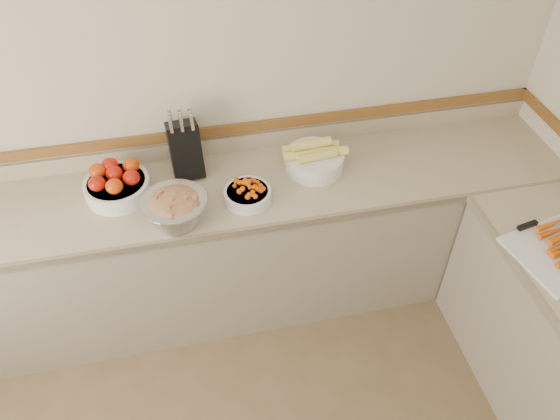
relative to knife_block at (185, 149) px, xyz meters
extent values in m
plane|color=beige|center=(0.05, 0.15, 0.24)|extent=(4.00, 0.00, 4.00)
cube|color=tan|center=(0.05, -0.18, -0.18)|extent=(4.00, 0.65, 0.04)
cube|color=gray|center=(0.05, -0.18, -0.63)|extent=(4.00, 0.63, 0.86)
cube|color=#89785C|center=(0.05, -0.49, -0.18)|extent=(4.00, 0.02, 0.04)
cube|color=tan|center=(0.05, 0.14, -0.11)|extent=(4.00, 0.02, 0.10)
cube|color=brown|center=(0.05, 0.14, -0.01)|extent=(4.00, 0.02, 0.06)
cube|color=black|center=(0.00, 0.00, -0.01)|extent=(0.18, 0.21, 0.32)
cylinder|color=silver|center=(-0.05, -0.03, 0.18)|extent=(0.02, 0.04, 0.08)
cylinder|color=silver|center=(0.00, -0.03, 0.18)|extent=(0.02, 0.04, 0.08)
cylinder|color=silver|center=(0.05, -0.03, 0.18)|extent=(0.02, 0.04, 0.08)
cylinder|color=silver|center=(-0.05, 0.00, 0.18)|extent=(0.02, 0.04, 0.08)
cylinder|color=silver|center=(0.00, 0.00, 0.18)|extent=(0.02, 0.04, 0.08)
cylinder|color=silver|center=(0.05, 0.00, 0.18)|extent=(0.02, 0.04, 0.08)
cylinder|color=silver|center=(-0.05, 0.03, 0.18)|extent=(0.02, 0.04, 0.08)
cylinder|color=silver|center=(0.00, 0.03, 0.18)|extent=(0.02, 0.04, 0.08)
cylinder|color=silver|center=(0.05, 0.03, 0.18)|extent=(0.02, 0.04, 0.08)
cylinder|color=white|center=(-0.37, -0.11, -0.11)|extent=(0.34, 0.34, 0.09)
torus|color=white|center=(-0.37, -0.11, -0.08)|extent=(0.34, 0.34, 0.01)
cylinder|color=white|center=(-0.37, -0.11, -0.08)|extent=(0.30, 0.30, 0.01)
ellipsoid|color=red|center=(-0.45, -0.15, -0.03)|extent=(0.09, 0.09, 0.08)
ellipsoid|color=#D93E07|center=(-0.37, -0.19, -0.03)|extent=(0.09, 0.09, 0.08)
ellipsoid|color=red|center=(-0.29, -0.14, -0.03)|extent=(0.09, 0.09, 0.08)
ellipsoid|color=#D93E07|center=(-0.45, -0.05, -0.03)|extent=(0.09, 0.09, 0.08)
ellipsoid|color=red|center=(-0.37, -0.09, -0.03)|extent=(0.09, 0.09, 0.08)
ellipsoid|color=#D93E07|center=(-0.29, -0.04, -0.03)|extent=(0.09, 0.09, 0.08)
ellipsoid|color=red|center=(-0.39, -0.02, -0.03)|extent=(0.09, 0.09, 0.08)
cylinder|color=white|center=(0.28, -0.29, -0.13)|extent=(0.24, 0.24, 0.06)
torus|color=white|center=(0.28, -0.29, -0.10)|extent=(0.24, 0.24, 0.01)
cylinder|color=white|center=(0.28, -0.29, -0.10)|extent=(0.21, 0.21, 0.01)
sphere|color=#E14E07|center=(0.25, -0.32, -0.05)|extent=(0.03, 0.03, 0.03)
sphere|color=#E14E07|center=(0.35, -0.30, -0.07)|extent=(0.03, 0.03, 0.03)
sphere|color=#E14E07|center=(0.28, -0.27, -0.04)|extent=(0.03, 0.03, 0.03)
sphere|color=#E14E07|center=(0.24, -0.28, -0.06)|extent=(0.03, 0.03, 0.03)
sphere|color=#E14E07|center=(0.35, -0.31, -0.08)|extent=(0.03, 0.03, 0.03)
sphere|color=#E14E07|center=(0.32, -0.34, -0.07)|extent=(0.03, 0.03, 0.03)
sphere|color=#E14E07|center=(0.26, -0.33, -0.06)|extent=(0.03, 0.03, 0.03)
sphere|color=#E14E07|center=(0.28, -0.33, -0.06)|extent=(0.03, 0.03, 0.03)
sphere|color=#E14E07|center=(0.28, -0.30, -0.05)|extent=(0.03, 0.03, 0.03)
sphere|color=#E14E07|center=(0.29, -0.26, -0.06)|extent=(0.03, 0.03, 0.03)
sphere|color=#E14E07|center=(0.28, -0.33, -0.06)|extent=(0.03, 0.03, 0.03)
sphere|color=#E14E07|center=(0.26, -0.32, -0.06)|extent=(0.03, 0.03, 0.03)
sphere|color=#E14E07|center=(0.27, -0.36, -0.07)|extent=(0.03, 0.03, 0.03)
sphere|color=#E14E07|center=(0.35, -0.31, -0.07)|extent=(0.03, 0.03, 0.03)
sphere|color=#E14E07|center=(0.28, -0.29, -0.05)|extent=(0.03, 0.03, 0.03)
sphere|color=#E14E07|center=(0.30, -0.26, -0.06)|extent=(0.03, 0.03, 0.03)
sphere|color=#E14E07|center=(0.28, -0.28, -0.05)|extent=(0.03, 0.03, 0.03)
sphere|color=#E14E07|center=(0.29, -0.25, -0.06)|extent=(0.03, 0.03, 0.03)
sphere|color=#E14E07|center=(0.30, -0.28, -0.05)|extent=(0.03, 0.03, 0.03)
sphere|color=#E14E07|center=(0.34, -0.28, -0.07)|extent=(0.03, 0.03, 0.03)
sphere|color=#E14E07|center=(0.24, -0.21, -0.08)|extent=(0.03, 0.03, 0.03)
sphere|color=#E14E07|center=(0.23, -0.31, -0.07)|extent=(0.03, 0.03, 0.03)
sphere|color=#E14E07|center=(0.30, -0.23, -0.07)|extent=(0.03, 0.03, 0.03)
sphere|color=#E14E07|center=(0.29, -0.22, -0.07)|extent=(0.03, 0.03, 0.03)
sphere|color=#E14E07|center=(0.28, -0.29, -0.04)|extent=(0.03, 0.03, 0.03)
sphere|color=#E14E07|center=(0.25, -0.27, -0.06)|extent=(0.03, 0.03, 0.03)
sphere|color=#E14E07|center=(0.33, -0.31, -0.06)|extent=(0.03, 0.03, 0.03)
sphere|color=#E14E07|center=(0.22, -0.36, -0.08)|extent=(0.03, 0.03, 0.03)
sphere|color=#E14E07|center=(0.31, -0.26, -0.06)|extent=(0.03, 0.03, 0.03)
sphere|color=#E14E07|center=(0.30, -0.22, -0.07)|extent=(0.03, 0.03, 0.03)
sphere|color=#E14E07|center=(0.27, -0.29, -0.04)|extent=(0.03, 0.03, 0.03)
sphere|color=#E14E07|center=(0.29, -0.30, -0.05)|extent=(0.03, 0.03, 0.03)
sphere|color=#E14E07|center=(0.31, -0.36, -0.08)|extent=(0.03, 0.03, 0.03)
sphere|color=#E14E07|center=(0.26, -0.32, -0.06)|extent=(0.03, 0.03, 0.03)
sphere|color=#E14E07|center=(0.24, -0.29, -0.05)|extent=(0.03, 0.03, 0.03)
sphere|color=#E14E07|center=(0.28, -0.34, -0.07)|extent=(0.03, 0.03, 0.03)
sphere|color=#E14E07|center=(0.32, -0.32, -0.07)|extent=(0.03, 0.03, 0.03)
sphere|color=#E14E07|center=(0.28, -0.29, -0.05)|extent=(0.03, 0.03, 0.03)
sphere|color=#E14E07|center=(0.34, -0.29, -0.07)|extent=(0.03, 0.03, 0.03)
sphere|color=#E14E07|center=(0.27, -0.37, -0.08)|extent=(0.03, 0.03, 0.03)
sphere|color=#E14E07|center=(0.33, -0.27, -0.07)|extent=(0.03, 0.03, 0.03)
sphere|color=#E14E07|center=(0.25, -0.24, -0.06)|extent=(0.03, 0.03, 0.03)
cylinder|color=white|center=(0.68, -0.11, -0.11)|extent=(0.32, 0.32, 0.10)
torus|color=white|center=(0.68, -0.11, -0.07)|extent=(0.32, 0.32, 0.01)
cylinder|color=#EEDD63|center=(0.61, -0.13, -0.04)|extent=(0.21, 0.05, 0.05)
cylinder|color=#EEDD63|center=(0.68, -0.16, -0.04)|extent=(0.22, 0.07, 0.05)
cylinder|color=#EEDD63|center=(0.75, -0.13, -0.04)|extent=(0.22, 0.09, 0.05)
cylinder|color=#EEDD63|center=(0.62, -0.07, -0.04)|extent=(0.22, 0.06, 0.05)
cylinder|color=#EEDD63|center=(0.71, -0.06, -0.04)|extent=(0.22, 0.10, 0.05)
cylinder|color=#EEDD63|center=(0.66, -0.11, 0.01)|extent=(0.22, 0.06, 0.05)
cylinder|color=#B2B2BA|center=(-0.09, -0.38, -0.08)|extent=(0.32, 0.32, 0.15)
torus|color=#B2B2BA|center=(-0.09, -0.38, -0.01)|extent=(0.32, 0.32, 0.01)
ellipsoid|color=#B9152E|center=(-0.09, -0.38, -0.03)|extent=(0.26, 0.26, 0.08)
cube|color=#B9152E|center=(-0.10, -0.40, 0.01)|extent=(0.03, 0.03, 0.02)
cube|color=#8DBE5C|center=(-0.02, -0.44, 0.00)|extent=(0.02, 0.02, 0.02)
cube|color=#B9152E|center=(-0.09, -0.35, 0.00)|extent=(0.03, 0.03, 0.02)
cube|color=#8DBE5C|center=(-0.08, -0.39, 0.00)|extent=(0.03, 0.03, 0.02)
cube|color=#B9152E|center=(-0.12, -0.35, 0.00)|extent=(0.03, 0.03, 0.02)
cube|color=#8DBE5C|center=(-0.15, -0.33, 0.01)|extent=(0.03, 0.03, 0.02)
cube|color=#B9152E|center=(-0.03, -0.40, 0.01)|extent=(0.03, 0.03, 0.02)
cube|color=#8DBE5C|center=(0.01, -0.40, 0.01)|extent=(0.03, 0.03, 0.02)
cube|color=#B9152E|center=(-0.04, -0.36, 0.00)|extent=(0.03, 0.03, 0.02)
cube|color=#8DBE5C|center=(-0.12, -0.45, 0.02)|extent=(0.02, 0.02, 0.02)
cube|color=#B9152E|center=(-0.11, -0.48, 0.00)|extent=(0.03, 0.03, 0.02)
cube|color=#8DBE5C|center=(-0.02, -0.39, -0.01)|extent=(0.02, 0.02, 0.02)
cube|color=#B9152E|center=(-0.08, -0.36, 0.01)|extent=(0.03, 0.03, 0.02)
cube|color=#8DBE5C|center=(-0.17, -0.36, 0.01)|extent=(0.03, 0.03, 0.02)
cone|color=#E15C07|center=(1.68, -0.88, -0.13)|extent=(0.20, 0.07, 0.03)
cone|color=#E15C07|center=(1.68, -0.85, -0.13)|extent=(0.20, 0.07, 0.03)
cone|color=#E15C07|center=(1.68, -0.82, -0.10)|extent=(0.20, 0.07, 0.03)
cube|color=silver|center=(1.72, -0.79, -0.14)|extent=(0.21, 0.08, 0.00)
cube|color=black|center=(1.57, -0.79, -0.13)|extent=(0.11, 0.05, 0.02)
camera|label=1|loc=(0.00, -2.35, 1.74)|focal=35.00mm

